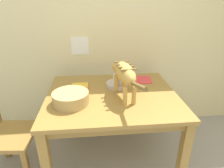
{
  "coord_description": "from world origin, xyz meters",
  "views": [
    {
      "loc": [
        -0.17,
        -0.35,
        1.56
      ],
      "look_at": [
        -0.02,
        1.23,
        0.85
      ],
      "focal_mm": 31.08,
      "sensor_mm": 36.0,
      "label": 1
    }
  ],
  "objects_px": {
    "coffee_mug": "(118,79)",
    "book_stack": "(80,86)",
    "cat": "(124,73)",
    "wooden_chair_near": "(5,133)",
    "dining_table": "(112,102)",
    "magazine": "(138,79)",
    "saucer_bowl": "(117,84)",
    "wicker_basket": "(71,98)"
  },
  "relations": [
    {
      "from": "dining_table",
      "to": "cat",
      "type": "height_order",
      "value": "cat"
    },
    {
      "from": "saucer_bowl",
      "to": "magazine",
      "type": "xyz_separation_m",
      "value": [
        0.25,
        0.14,
        -0.02
      ]
    },
    {
      "from": "coffee_mug",
      "to": "wooden_chair_near",
      "type": "bearing_deg",
      "value": -166.52
    },
    {
      "from": "cat",
      "to": "saucer_bowl",
      "type": "relative_size",
      "value": 3.28
    },
    {
      "from": "cat",
      "to": "coffee_mug",
      "type": "bearing_deg",
      "value": 89.05
    },
    {
      "from": "book_stack",
      "to": "wicker_basket",
      "type": "distance_m",
      "value": 0.32
    },
    {
      "from": "saucer_bowl",
      "to": "coffee_mug",
      "type": "bearing_deg",
      "value": 0.0
    },
    {
      "from": "coffee_mug",
      "to": "book_stack",
      "type": "height_order",
      "value": "coffee_mug"
    },
    {
      "from": "book_stack",
      "to": "wooden_chair_near",
      "type": "bearing_deg",
      "value": -159.31
    },
    {
      "from": "dining_table",
      "to": "magazine",
      "type": "relative_size",
      "value": 4.34
    },
    {
      "from": "cat",
      "to": "saucer_bowl",
      "type": "xyz_separation_m",
      "value": [
        -0.03,
        0.21,
        -0.2
      ]
    },
    {
      "from": "dining_table",
      "to": "wooden_chair_near",
      "type": "distance_m",
      "value": 1.0
    },
    {
      "from": "saucer_bowl",
      "to": "book_stack",
      "type": "xyz_separation_m",
      "value": [
        -0.36,
        0.0,
        -0.01
      ]
    },
    {
      "from": "wicker_basket",
      "to": "saucer_bowl",
      "type": "bearing_deg",
      "value": 35.75
    },
    {
      "from": "magazine",
      "to": "book_stack",
      "type": "height_order",
      "value": "book_stack"
    },
    {
      "from": "cat",
      "to": "wicker_basket",
      "type": "relative_size",
      "value": 2.4
    },
    {
      "from": "saucer_bowl",
      "to": "wicker_basket",
      "type": "height_order",
      "value": "wicker_basket"
    },
    {
      "from": "coffee_mug",
      "to": "book_stack",
      "type": "bearing_deg",
      "value": 179.24
    },
    {
      "from": "coffee_mug",
      "to": "wooden_chair_near",
      "type": "relative_size",
      "value": 0.14
    },
    {
      "from": "dining_table",
      "to": "wooden_chair_near",
      "type": "relative_size",
      "value": 1.28
    },
    {
      "from": "dining_table",
      "to": "saucer_bowl",
      "type": "bearing_deg",
      "value": 67.76
    },
    {
      "from": "dining_table",
      "to": "saucer_bowl",
      "type": "height_order",
      "value": "saucer_bowl"
    },
    {
      "from": "dining_table",
      "to": "book_stack",
      "type": "height_order",
      "value": "book_stack"
    },
    {
      "from": "wooden_chair_near",
      "to": "wicker_basket",
      "type": "bearing_deg",
      "value": 89.91
    },
    {
      "from": "coffee_mug",
      "to": "wicker_basket",
      "type": "height_order",
      "value": "coffee_mug"
    },
    {
      "from": "dining_table",
      "to": "cat",
      "type": "bearing_deg",
      "value": -26.81
    },
    {
      "from": "book_stack",
      "to": "wooden_chair_near",
      "type": "distance_m",
      "value": 0.79
    },
    {
      "from": "saucer_bowl",
      "to": "coffee_mug",
      "type": "xyz_separation_m",
      "value": [
        0.0,
        0.0,
        0.06
      ]
    },
    {
      "from": "saucer_bowl",
      "to": "book_stack",
      "type": "height_order",
      "value": "saucer_bowl"
    },
    {
      "from": "cat",
      "to": "wooden_chair_near",
      "type": "relative_size",
      "value": 0.78
    },
    {
      "from": "cat",
      "to": "dining_table",
      "type": "bearing_deg",
      "value": 144.57
    },
    {
      "from": "cat",
      "to": "wicker_basket",
      "type": "xyz_separation_m",
      "value": [
        -0.45,
        -0.09,
        -0.16
      ]
    },
    {
      "from": "magazine",
      "to": "wooden_chair_near",
      "type": "xyz_separation_m",
      "value": [
        -1.28,
        -0.39,
        -0.31
      ]
    },
    {
      "from": "coffee_mug",
      "to": "wooden_chair_near",
      "type": "height_order",
      "value": "wooden_chair_near"
    },
    {
      "from": "magazine",
      "to": "wicker_basket",
      "type": "height_order",
      "value": "wicker_basket"
    },
    {
      "from": "coffee_mug",
      "to": "wooden_chair_near",
      "type": "distance_m",
      "value": 1.14
    },
    {
      "from": "coffee_mug",
      "to": "book_stack",
      "type": "distance_m",
      "value": 0.37
    },
    {
      "from": "dining_table",
      "to": "book_stack",
      "type": "distance_m",
      "value": 0.36
    },
    {
      "from": "saucer_bowl",
      "to": "coffee_mug",
      "type": "relative_size",
      "value": 1.73
    },
    {
      "from": "dining_table",
      "to": "wicker_basket",
      "type": "xyz_separation_m",
      "value": [
        -0.35,
        -0.14,
        0.14
      ]
    },
    {
      "from": "cat",
      "to": "magazine",
      "type": "bearing_deg",
      "value": 50.6
    },
    {
      "from": "coffee_mug",
      "to": "cat",
      "type": "bearing_deg",
      "value": -82.34
    }
  ]
}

